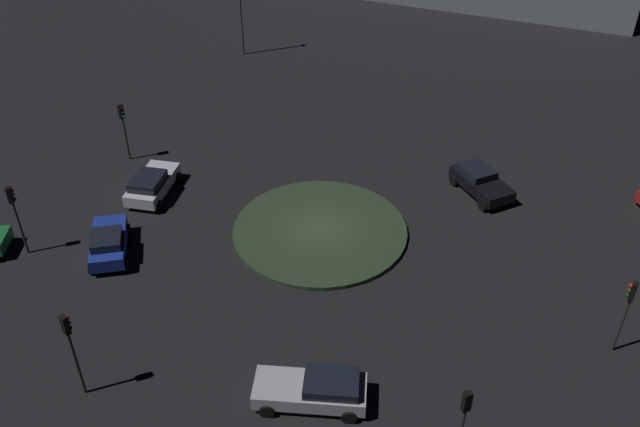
% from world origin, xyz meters
% --- Properties ---
extents(ground_plane, '(115.38, 115.38, 0.00)m').
position_xyz_m(ground_plane, '(0.00, 0.00, 0.00)').
color(ground_plane, black).
extents(roundabout_island, '(9.52, 9.52, 0.23)m').
position_xyz_m(roundabout_island, '(0.00, 0.00, 0.12)').
color(roundabout_island, '#2D4228').
rests_on(roundabout_island, ground_plane).
extents(car_black, '(3.26, 4.41, 1.45)m').
position_xyz_m(car_black, '(-9.65, -3.26, 0.78)').
color(car_black, black).
rests_on(car_black, ground_plane).
extents(car_white, '(2.97, 4.48, 1.50)m').
position_xyz_m(car_white, '(9.58, -4.24, 0.78)').
color(car_white, white).
rests_on(car_white, ground_plane).
extents(car_silver, '(4.81, 2.59, 1.43)m').
position_xyz_m(car_silver, '(0.96, 11.37, 0.75)').
color(car_silver, silver).
rests_on(car_silver, ground_plane).
extents(car_blue, '(2.34, 4.10, 1.51)m').
position_xyz_m(car_blue, '(11.07, 1.17, 0.79)').
color(car_blue, '#1E38A5').
rests_on(car_blue, ground_plane).
extents(traffic_light_northeast, '(0.39, 0.39, 4.40)m').
position_xyz_m(traffic_light_northeast, '(10.48, 10.26, 3.12)').
color(traffic_light_northeast, '#2D2D2D').
rests_on(traffic_light_northeast, ground_plane).
extents(traffic_light_east, '(0.36, 0.31, 4.13)m').
position_xyz_m(traffic_light_east, '(15.41, 0.74, 2.94)').
color(traffic_light_east, '#2D2D2D').
rests_on(traffic_light_east, ground_plane).
extents(traffic_light_north, '(0.35, 0.39, 3.99)m').
position_xyz_m(traffic_light_north, '(-4.20, 14.50, 2.84)').
color(traffic_light_north, '#2D2D2D').
rests_on(traffic_light_north, ground_plane).
extents(traffic_light_northwest, '(0.39, 0.37, 3.95)m').
position_xyz_m(traffic_light_northwest, '(-12.45, 9.38, 2.82)').
color(traffic_light_northwest, '#2D2D2D').
rests_on(traffic_light_northwest, ground_plane).
extents(traffic_light_southeast, '(0.39, 0.37, 3.82)m').
position_xyz_m(traffic_light_southeast, '(11.56, -8.39, 2.73)').
color(traffic_light_southeast, '#2D2D2D').
rests_on(traffic_light_southeast, ground_plane).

